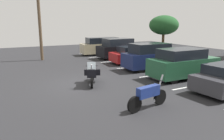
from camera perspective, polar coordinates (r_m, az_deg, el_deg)
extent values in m
cube|color=#262628|center=(12.51, -8.05, -3.76)|extent=(44.00, 44.00, 0.10)
cylinder|color=black|center=(11.45, -5.43, -3.23)|extent=(0.66, 0.38, 0.67)
cylinder|color=black|center=(13.01, -5.19, -1.30)|extent=(0.66, 0.38, 0.67)
cube|color=black|center=(12.13, -5.34, -0.28)|extent=(1.28, 0.87, 0.48)
cylinder|color=#B2B2B7|center=(11.46, -5.45, -1.05)|extent=(0.50, 0.27, 1.14)
cylinder|color=black|center=(11.44, -5.48, 1.11)|extent=(0.29, 0.58, 0.04)
cube|color=black|center=(11.43, -5.46, -0.82)|extent=(0.60, 0.63, 0.44)
cube|color=#B2C1CC|center=(11.29, -5.51, 1.16)|extent=(0.33, 0.47, 0.39)
cube|color=black|center=(12.50, -3.70, -0.43)|extent=(0.50, 0.40, 0.36)
cube|color=black|center=(12.53, -6.85, -0.47)|extent=(0.50, 0.40, 0.36)
cylinder|color=black|center=(9.37, 12.73, -7.08)|extent=(0.22, 0.68, 0.67)
cylinder|color=black|center=(8.38, 6.07, -9.23)|extent=(0.22, 0.68, 0.67)
cube|color=navy|center=(8.73, 9.69, -5.68)|extent=(0.44, 1.13, 0.43)
cylinder|color=#B2B2B7|center=(9.16, 12.36, -4.77)|extent=(0.15, 0.52, 1.13)
cylinder|color=black|center=(9.00, 12.13, -2.61)|extent=(0.62, 0.13, 0.04)
cube|color=silver|center=(25.34, -3.27, 4.70)|extent=(0.12, 5.20, 0.01)
cube|color=silver|center=(22.68, -0.16, 3.80)|extent=(0.12, 5.20, 0.01)
cube|color=silver|center=(20.11, 3.76, 2.66)|extent=(0.12, 5.20, 0.01)
cube|color=silver|center=(17.67, 8.79, 1.17)|extent=(0.12, 5.20, 0.01)
cube|color=silver|center=(15.42, 15.34, -0.79)|extent=(0.12, 5.20, 0.01)
cube|color=silver|center=(13.46, 23.96, -3.33)|extent=(0.12, 5.20, 0.01)
cube|color=#C1B289|center=(23.70, -2.47, 5.91)|extent=(2.13, 4.90, 1.04)
cube|color=black|center=(23.59, -2.71, 7.93)|extent=(1.88, 3.44, 0.64)
cylinder|color=black|center=(25.06, 0.41, 5.33)|extent=(0.27, 0.63, 0.61)
cylinder|color=black|center=(23.69, 1.89, 4.91)|extent=(0.27, 0.63, 0.61)
cylinder|color=black|center=(23.96, -6.76, 4.91)|extent=(0.27, 0.63, 0.61)
cylinder|color=black|center=(22.51, -5.65, 4.46)|extent=(0.27, 0.63, 0.61)
cube|color=black|center=(21.28, 2.20, 5.23)|extent=(2.08, 4.69, 1.03)
cube|color=black|center=(21.05, 1.61, 7.50)|extent=(1.81, 2.86, 0.69)
cylinder|color=black|center=(22.83, 4.41, 4.70)|extent=(0.27, 0.72, 0.70)
cylinder|color=black|center=(21.63, 6.75, 4.22)|extent=(0.27, 0.72, 0.70)
cylinder|color=black|center=(21.18, -2.47, 4.12)|extent=(0.27, 0.72, 0.70)
cylinder|color=black|center=(19.88, -0.35, 3.59)|extent=(0.27, 0.72, 0.70)
cube|color=maroon|center=(18.76, 6.56, 3.67)|extent=(2.25, 4.63, 0.75)
cube|color=black|center=(18.48, 5.51, 5.55)|extent=(1.93, 2.40, 0.52)
cylinder|color=black|center=(20.28, 9.15, 3.49)|extent=(0.27, 0.63, 0.62)
cylinder|color=black|center=(18.93, 11.82, 2.74)|extent=(0.27, 0.63, 0.62)
cylinder|color=black|center=(18.84, 1.24, 2.96)|extent=(0.27, 0.63, 0.62)
cylinder|color=black|center=(17.37, 3.49, 2.13)|extent=(0.27, 0.63, 0.62)
cube|color=navy|center=(16.42, 10.81, 2.85)|extent=(1.86, 4.62, 1.04)
cube|color=black|center=(16.12, 10.06, 5.82)|extent=(1.68, 2.84, 0.69)
cylinder|color=black|center=(18.02, 13.31, 2.28)|extent=(0.24, 0.68, 0.67)
cylinder|color=black|center=(16.92, 16.50, 1.45)|extent=(0.24, 0.68, 0.67)
cylinder|color=black|center=(16.24, 4.77, 1.48)|extent=(0.24, 0.68, 0.67)
cylinder|color=black|center=(15.01, 7.69, 0.50)|extent=(0.24, 0.68, 0.67)
cube|color=#235638|center=(14.21, 18.56, 0.95)|extent=(1.91, 4.52, 1.06)
cube|color=black|center=(13.92, 18.12, 4.21)|extent=(1.74, 2.76, 0.60)
cylinder|color=black|center=(15.92, 20.30, 0.48)|extent=(0.23, 0.66, 0.65)
cylinder|color=black|center=(14.91, 24.77, -0.67)|extent=(0.23, 0.66, 0.65)
cylinder|color=black|center=(13.87, 11.63, -0.68)|extent=(0.23, 0.66, 0.65)
cylinder|color=black|center=(12.69, 16.10, -2.13)|extent=(0.23, 0.66, 0.65)
cylinder|color=black|center=(11.78, 22.34, -3.84)|extent=(0.26, 0.62, 0.61)
cylinder|color=brown|center=(20.93, -19.01, 14.75)|extent=(0.27, 0.27, 8.98)
cylinder|color=#4C3823|center=(36.58, 13.52, 7.96)|extent=(0.42, 0.42, 1.53)
ellipsoid|color=#1E4C23|center=(36.48, 13.70, 11.62)|extent=(4.76, 4.76, 3.13)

